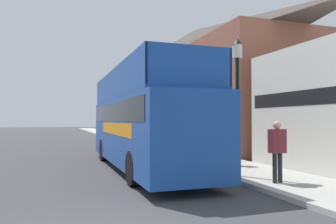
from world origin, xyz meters
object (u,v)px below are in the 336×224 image
pedestrian_third (235,141)px  parked_car_ahead_of_bus (123,141)px  tour_bus (142,125)px  pedestrian_second (277,146)px  lamp_post_nearest (238,81)px  lamp_post_second (158,93)px

pedestrian_third → parked_car_ahead_of_bus: bearing=106.5°
tour_bus → pedestrian_second: tour_bus is taller
lamp_post_nearest → pedestrian_second: bearing=-72.5°
lamp_post_nearest → parked_car_ahead_of_bus: bearing=97.5°
pedestrian_second → pedestrian_third: pedestrian_second is taller
tour_bus → pedestrian_third: size_ratio=6.52×
pedestrian_second → pedestrian_third: size_ratio=1.10×
parked_car_ahead_of_bus → lamp_post_nearest: size_ratio=0.95×
parked_car_ahead_of_bus → pedestrian_third: 9.71m
tour_bus → parked_car_ahead_of_bus: bearing=84.1°
lamp_post_nearest → pedestrian_third: bearing=61.6°
pedestrian_third → lamp_post_nearest: 3.39m
parked_car_ahead_of_bus → lamp_post_second: (1.82, -1.73, 3.03)m
parked_car_ahead_of_bus → pedestrian_third: bearing=-72.3°
pedestrian_third → lamp_post_nearest: lamp_post_nearest is taller
tour_bus → lamp_post_nearest: lamp_post_nearest is taller
pedestrian_third → lamp_post_nearest: size_ratio=0.36×
pedestrian_second → tour_bus: bearing=120.3°
tour_bus → lamp_post_nearest: 4.47m
parked_car_ahead_of_bus → tour_bus: bearing=-95.0°
pedestrian_third → tour_bus: bearing=162.1°
pedestrian_third → lamp_post_second: 8.04m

